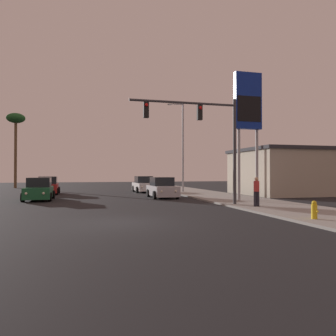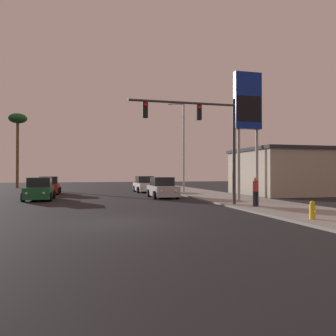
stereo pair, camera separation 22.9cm
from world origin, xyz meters
name	(u,v)px [view 1 (the left image)]	position (x,y,z in m)	size (l,w,h in m)	color
ground_plane	(118,223)	(0.00, 0.00, 0.00)	(120.00, 120.00, 0.00)	black
sidewalk_right	(228,198)	(9.50, 10.00, 0.06)	(5.00, 60.00, 0.12)	gray
building_gas_station	(293,172)	(18.00, 13.78, 2.16)	(10.30, 8.30, 4.30)	#B2A893
car_green	(39,190)	(-4.60, 12.59, 0.76)	(2.04, 4.33, 1.68)	#195933
car_red	(48,186)	(-4.70, 19.71, 0.76)	(2.04, 4.34, 1.68)	maroon
car_white	(144,185)	(4.76, 20.68, 0.76)	(2.04, 4.34, 1.68)	silver
car_silver	(162,188)	(4.84, 12.61, 0.76)	(2.04, 4.33, 1.68)	#B7B7BC
traffic_light_mast	(206,129)	(5.82, 5.13, 4.69)	(6.66, 0.36, 6.50)	#38383D
street_lamp	(182,142)	(8.20, 18.17, 5.12)	(1.74, 0.24, 9.00)	#99999E
gas_station_sign	(248,108)	(9.83, 7.44, 6.62)	(2.00, 0.42, 9.00)	#99999E
fire_hydrant	(314,210)	(7.93, -1.76, 0.49)	(0.24, 0.34, 0.76)	gold
pedestrian_on_sidewalk	(256,190)	(8.21, 3.44, 1.03)	(0.34, 0.32, 1.67)	#23232D
palm_tree_far	(16,123)	(-10.26, 34.00, 8.73)	(2.40, 2.40, 10.04)	brown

